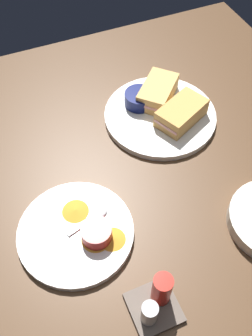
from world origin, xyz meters
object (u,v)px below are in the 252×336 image
object	(u,v)px
sandwich_half_near	(181,113)
plate_chips_companion	(76,232)
sandwich_half_far	(158,92)
ramekin_dark_sauce	(139,98)
plate_sandwich_main	(160,115)
ramekin_light_gravy	(96,233)
spoon_by_gravy_ramekin	(95,216)
condiment_caddy	(156,301)
spoon_by_dark_ramekin	(159,110)

from	to	relation	value
sandwich_half_near	plate_chips_companion	distance (cm)	40.23
sandwich_half_far	ramekin_dark_sauce	bearing A→B (deg)	-1.67
plate_sandwich_main	plate_chips_companion	bearing A→B (deg)	37.19
ramekin_dark_sauce	ramekin_light_gravy	size ratio (longest dim) A/B	1.22
ramekin_dark_sauce	spoon_by_gravy_ramekin	xyz separation A→B (cm)	(22.62, 27.79, -1.56)
sandwich_half_far	ramekin_dark_sauce	world-z (taller)	sandwich_half_far
ramekin_dark_sauce	plate_chips_companion	bearing A→B (deg)	46.63
spoon_by_gravy_ramekin	plate_chips_companion	bearing A→B (deg)	15.41
spoon_by_gravy_ramekin	condiment_caddy	bearing A→B (deg)	100.75
plate_sandwich_main	spoon_by_dark_ramekin	bearing A→B (deg)	-91.28
sandwich_half_far	ramekin_dark_sauce	xyz separation A→B (cm)	(5.31, -0.15, -0.48)
sandwich_half_far	condiment_caddy	bearing A→B (deg)	63.99
spoon_by_gravy_ramekin	ramekin_dark_sauce	bearing A→B (deg)	-129.14
spoon_by_gravy_ramekin	condiment_caddy	size ratio (longest dim) A/B	1.04
sandwich_half_near	spoon_by_gravy_ramekin	bearing A→B (deg)	31.25
plate_sandwich_main	plate_chips_companion	xyz separation A→B (cm)	(31.20, 23.68, 0.00)
ramekin_light_gravy	plate_chips_companion	bearing A→B (deg)	-39.81
sandwich_half_far	spoon_by_dark_ramekin	distance (cm)	5.20
sandwich_half_far	plate_chips_companion	bearing A→B (deg)	41.43
ramekin_dark_sauce	condiment_caddy	bearing A→B (deg)	69.28
spoon_by_dark_ramekin	plate_chips_companion	xyz separation A→B (cm)	(31.22, 24.49, -1.16)
sandwich_half_far	condiment_caddy	xyz separation A→B (cm)	(23.88, 48.94, -0.59)
sandwich_half_near	ramekin_light_gravy	distance (cm)	38.66
ramekin_dark_sauce	spoon_by_dark_ramekin	bearing A→B (deg)	128.36
plate_sandwich_main	sandwich_half_far	world-z (taller)	sandwich_half_far
sandwich_half_far	plate_chips_companion	size ratio (longest dim) A/B	0.60
spoon_by_dark_ramekin	condiment_caddy	bearing A→B (deg)	63.39
sandwich_half_near	plate_chips_companion	size ratio (longest dim) A/B	0.61
spoon_by_dark_ramekin	ramekin_dark_sauce	bearing A→B (deg)	-51.64
plate_sandwich_main	spoon_by_dark_ramekin	size ratio (longest dim) A/B	3.38
ramekin_dark_sauce	plate_chips_companion	size ratio (longest dim) A/B	0.32
plate_chips_companion	condiment_caddy	bearing A→B (deg)	114.19
ramekin_dark_sauce	spoon_by_gravy_ramekin	distance (cm)	35.86
ramekin_dark_sauce	spoon_by_gravy_ramekin	world-z (taller)	ramekin_dark_sauce
sandwich_half_far	spoon_by_gravy_ramekin	bearing A→B (deg)	44.70
ramekin_light_gravy	condiment_caddy	world-z (taller)	condiment_caddy
plate_sandwich_main	spoon_by_gravy_ramekin	world-z (taller)	spoon_by_gravy_ramekin
plate_chips_companion	spoon_by_gravy_ramekin	world-z (taller)	spoon_by_gravy_ramekin
sandwich_half_near	spoon_by_dark_ramekin	size ratio (longest dim) A/B	1.73
ramekin_light_gravy	spoon_by_gravy_ramekin	bearing A→B (deg)	-105.92
plate_sandwich_main	sandwich_half_far	xyz separation A→B (cm)	(-1.64, -5.31, 3.20)
ramekin_light_gravy	spoon_by_dark_ramekin	bearing A→B (deg)	-135.03
sandwich_half_near	plate_chips_companion	xyz separation A→B (cm)	(34.99, 19.60, -3.20)
sandwich_half_near	spoon_by_dark_ramekin	world-z (taller)	sandwich_half_near
plate_sandwich_main	spoon_by_gravy_ramekin	size ratio (longest dim) A/B	2.96
sandwich_half_near	condiment_caddy	size ratio (longest dim) A/B	1.58
ramekin_dark_sauce	ramekin_light_gravy	distance (cm)	40.08
sandwich_half_near	sandwich_half_far	size ratio (longest dim) A/B	1.03
ramekin_light_gravy	spoon_by_gravy_ramekin	xyz separation A→B (cm)	(-1.26, -4.41, -1.46)
plate_chips_companion	spoon_by_gravy_ramekin	bearing A→B (deg)	-164.59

